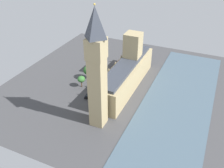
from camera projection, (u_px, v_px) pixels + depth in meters
ground_plane at (122, 86)px, 150.20m from camera, size 134.07×134.07×0.00m
river_thames at (179, 99)px, 138.36m from camera, size 35.99×120.66×0.25m
parliament_building at (127, 73)px, 146.31m from camera, size 14.00×60.44×29.82m
clock_tower at (97, 69)px, 106.05m from camera, size 7.63×7.63×57.41m
double_decker_bus_near_tower at (117, 66)px, 165.69m from camera, size 2.91×10.57×4.75m
car_silver_under_trees at (109, 75)px, 159.57m from camera, size 2.10×4.43×1.74m
double_decker_bus_midblock at (98, 82)px, 149.07m from camera, size 3.24×10.65×4.75m
car_black_by_river_gate at (87, 96)px, 139.50m from camera, size 2.23×4.60×1.74m
pedestrian_opposite_hall at (125, 65)px, 171.92m from camera, size 0.55×0.63×1.51m
pedestrian_far_end at (112, 81)px, 153.89m from camera, size 0.64×0.56×1.56m
plane_tree_trailing at (89, 70)px, 153.97m from camera, size 6.66×6.66×8.98m
plane_tree_corner at (81, 79)px, 146.74m from camera, size 4.45×4.45×7.12m
street_lamp_kerbside at (92, 71)px, 155.61m from camera, size 0.56×0.56×7.02m
street_lamp_leading at (100, 64)px, 166.00m from camera, size 0.56×0.56×5.82m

